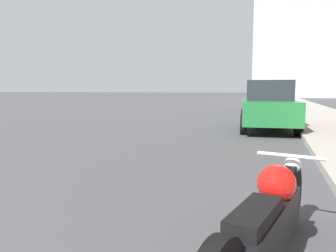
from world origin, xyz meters
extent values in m
cube|color=#9E998E|center=(5.19, 40.00, 0.07)|extent=(3.08, 240.00, 0.15)
cylinder|color=black|center=(3.04, 4.75, 0.32)|extent=(0.25, 0.65, 0.65)
cube|color=black|center=(2.82, 3.83, 0.34)|extent=(0.57, 1.45, 0.33)
sphere|color=red|center=(2.89, 4.11, 0.62)|extent=(0.31, 0.31, 0.31)
cube|color=black|center=(2.75, 3.54, 0.55)|extent=(0.36, 0.69, 0.10)
sphere|color=silver|center=(3.05, 4.78, 0.64)|extent=(0.16, 0.16, 0.16)
cylinder|color=silver|center=(3.02, 4.65, 0.75)|extent=(0.61, 0.18, 0.04)
cube|color=#1E6B33|center=(2.69, 13.15, 0.67)|extent=(2.05, 4.54, 0.71)
cube|color=#23282D|center=(2.69, 13.15, 1.36)|extent=(1.61, 2.23, 0.66)
cylinder|color=black|center=(1.78, 14.45, 0.32)|extent=(0.25, 0.65, 0.63)
cylinder|color=black|center=(3.37, 14.58, 0.32)|extent=(0.25, 0.65, 0.63)
cylinder|color=black|center=(2.00, 11.72, 0.32)|extent=(0.25, 0.65, 0.63)
cylinder|color=black|center=(3.60, 11.85, 0.32)|extent=(0.25, 0.65, 0.63)
cube|color=#1E3899|center=(2.48, 24.65, 0.71)|extent=(1.93, 4.42, 0.74)
cube|color=#23282D|center=(2.48, 24.65, 1.45)|extent=(1.61, 2.13, 0.74)
cylinder|color=black|center=(1.58, 25.99, 0.34)|extent=(0.21, 0.67, 0.67)
cylinder|color=black|center=(3.33, 26.03, 0.34)|extent=(0.21, 0.67, 0.67)
cylinder|color=black|center=(1.63, 23.28, 0.34)|extent=(0.21, 0.67, 0.67)
cylinder|color=black|center=(3.39, 23.31, 0.34)|extent=(0.21, 0.67, 0.67)
camera|label=1|loc=(2.84, 1.39, 1.37)|focal=35.00mm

